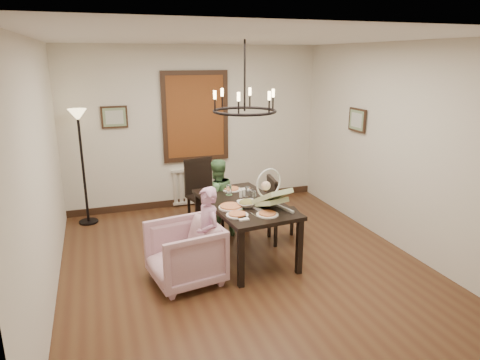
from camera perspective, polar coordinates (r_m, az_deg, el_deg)
room_shell at (r=5.56m, az=-0.95°, el=3.67°), size 4.51×5.00×2.81m
dining_table at (r=5.66m, az=0.58°, el=-3.76°), size 1.07×1.70×0.76m
chair_far at (r=6.70m, az=-4.66°, el=-1.80°), size 0.58×0.58×1.08m
chair_right at (r=6.19m, az=5.96°, el=-3.91°), size 0.48×0.48×0.98m
armchair at (r=5.16m, az=-7.36°, el=-9.66°), size 0.92×0.91×0.73m
elderly_woman at (r=5.15m, az=-4.31°, el=-8.22°), size 0.30×0.39×0.96m
seated_man at (r=6.33m, az=-3.10°, el=-3.35°), size 0.53×0.45×0.98m
baby_bouncer at (r=5.33m, az=4.02°, el=-2.10°), size 0.53×0.63×0.36m
salad_bowl at (r=5.46m, az=0.99°, el=-3.16°), size 0.31×0.31×0.08m
pizza_platter at (r=5.40m, az=-1.25°, el=-3.59°), size 0.31×0.31×0.04m
drinking_glass at (r=5.63m, az=1.80°, el=-2.16°), size 0.07×0.07×0.15m
window_blinds at (r=7.51m, az=-5.95°, el=8.40°), size 1.00×0.03×1.40m
radiator at (r=7.80m, az=-5.72°, el=-0.72°), size 0.92×0.12×0.62m
picture_back at (r=7.33m, az=-16.40°, el=8.05°), size 0.42×0.03×0.36m
picture_right at (r=6.96m, az=15.36°, el=7.72°), size 0.03×0.42×0.36m
floor_lamp at (r=7.15m, az=-20.18°, el=1.38°), size 0.30×0.30×1.80m
chandelier at (r=5.36m, az=0.61°, el=9.18°), size 0.80×0.80×0.04m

